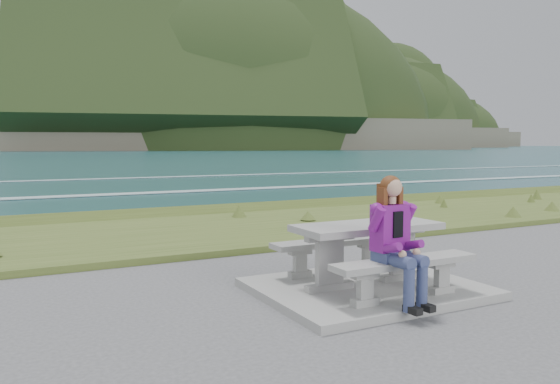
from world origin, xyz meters
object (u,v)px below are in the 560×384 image
(picnic_table, at_px, (367,237))
(seated_woman, at_px, (399,258))
(bench_landward, at_px, (405,268))
(bench_seaward, at_px, (335,247))

(picnic_table, distance_m, seated_woman, 0.86)
(bench_landward, height_order, seated_woman, seated_woman)
(bench_landward, relative_size, bench_seaward, 1.00)
(picnic_table, xyz_separation_m, seated_woman, (-0.19, -0.83, -0.08))
(bench_seaward, relative_size, seated_woman, 1.31)
(picnic_table, height_order, seated_woman, seated_woman)
(bench_seaward, xyz_separation_m, seated_woman, (-0.19, -1.53, 0.16))
(picnic_table, bearing_deg, bench_landward, -90.00)
(bench_landward, xyz_separation_m, seated_woman, (-0.19, -0.13, 0.16))
(picnic_table, bearing_deg, bench_seaward, 90.00)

